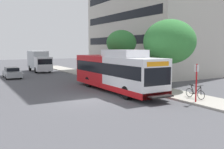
{
  "coord_description": "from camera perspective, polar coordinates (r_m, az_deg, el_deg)",
  "views": [
    {
      "loc": [
        -7.47,
        -16.71,
        3.84
      ],
      "look_at": [
        2.87,
        1.48,
        1.6
      ],
      "focal_mm": 40.73,
      "sensor_mm": 36.0,
      "label": 1
    }
  ],
  "objects": [
    {
      "name": "street_tree_mid_block",
      "position": [
        29.22,
        2.11,
        7.1
      ],
      "size": [
        3.41,
        3.41,
        5.67
      ],
      "color": "#4C3823",
      "rests_on": "sidewalk_curb"
    },
    {
      "name": "street_tree_near_stop",
      "position": [
        23.23,
        12.77,
        7.19
      ],
      "size": [
        4.63,
        4.63,
        6.17
      ],
      "color": "#4C3823",
      "rests_on": "sidewalk_curb"
    },
    {
      "name": "sidewalk_curb",
      "position": [
        27.19,
        2.85,
        -1.87
      ],
      "size": [
        3.0,
        56.0,
        0.14
      ],
      "primitive_type": "cube",
      "color": "#A8A399",
      "rests_on": "ground"
    },
    {
      "name": "parked_car_far_lane",
      "position": [
        34.42,
        -21.54,
        0.39
      ],
      "size": [
        1.8,
        4.5,
        1.33
      ],
      "color": "#93999E",
      "rests_on": "ground"
    },
    {
      "name": "bus_stop_sign_pole",
      "position": [
        18.09,
        18.41,
        -1.15
      ],
      "size": [
        0.1,
        0.36,
        2.6
      ],
      "color": "red",
      "rests_on": "sidewalk_curb"
    },
    {
      "name": "bicycle_parked",
      "position": [
        19.5,
        18.15,
        -3.87
      ],
      "size": [
        0.52,
        1.76,
        1.02
      ],
      "color": "black",
      "rests_on": "sidewalk_curb"
    },
    {
      "name": "box_truck_background",
      "position": [
        41.93,
        -16.07,
        3.0
      ],
      "size": [
        2.32,
        7.01,
        3.25
      ],
      "color": "silver",
      "rests_on": "ground"
    },
    {
      "name": "ground_plane",
      "position": [
        26.09,
        -12.68,
        -2.5
      ],
      "size": [
        120.0,
        120.0,
        0.0
      ],
      "primitive_type": "plane",
      "color": "#4C4C51"
    },
    {
      "name": "transit_bus",
      "position": [
        22.25,
        0.78,
        0.6
      ],
      "size": [
        2.58,
        12.25,
        3.65
      ],
      "color": "white",
      "rests_on": "ground"
    }
  ]
}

